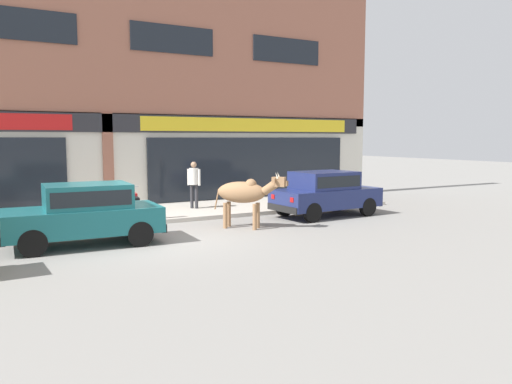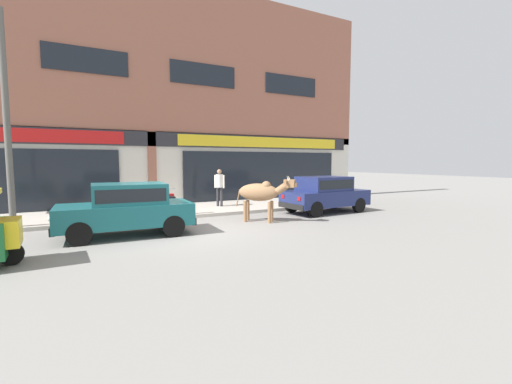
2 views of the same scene
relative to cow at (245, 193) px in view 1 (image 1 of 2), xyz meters
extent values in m
plane|color=gray|center=(-2.52, -0.40, -1.01)|extent=(90.00, 90.00, 0.00)
cube|color=#B7AFA3|center=(-2.52, 3.63, -0.94)|extent=(19.00, 3.66, 0.13)
cube|color=#9E604C|center=(-2.52, 5.73, 5.60)|extent=(23.00, 0.55, 7.11)
cube|color=silver|center=(-2.52, 5.73, 0.69)|extent=(23.00, 0.55, 3.40)
cube|color=#28282D|center=(-2.52, 5.42, 2.04)|extent=(22.08, 0.08, 0.64)
cube|color=#9E604C|center=(-2.52, 5.44, 0.69)|extent=(0.36, 0.12, 3.40)
cube|color=black|center=(3.23, 5.41, 0.34)|extent=(8.74, 0.10, 2.40)
cube|color=yellow|center=(3.23, 5.39, 2.04)|extent=(9.20, 0.05, 0.52)
cube|color=black|center=(-4.97, 5.43, 5.09)|extent=(3.13, 0.06, 1.00)
cube|color=black|center=(-0.08, 5.43, 5.09)|extent=(3.13, 0.06, 1.00)
cube|color=black|center=(4.81, 5.43, 5.09)|extent=(3.13, 0.06, 1.00)
ellipsoid|color=#936B47|center=(-0.07, 0.07, 0.01)|extent=(1.35, 1.37, 0.60)
sphere|color=#936B47|center=(0.13, -0.13, 0.24)|extent=(0.32, 0.32, 0.32)
cylinder|color=#936B47|center=(0.34, -0.14, -0.65)|extent=(0.12, 0.12, 0.72)
cylinder|color=#936B47|center=(0.13, -0.34, -0.65)|extent=(0.12, 0.12, 0.72)
cylinder|color=#936B47|center=(-0.27, 0.48, -0.65)|extent=(0.12, 0.12, 0.72)
cylinder|color=#936B47|center=(-0.47, 0.28, -0.65)|extent=(0.12, 0.12, 0.72)
cylinder|color=#936B47|center=(0.50, -0.52, 0.16)|extent=(0.50, 0.50, 0.43)
cube|color=#936B47|center=(0.68, -0.70, 0.33)|extent=(0.41, 0.41, 0.26)
cube|color=brown|center=(0.81, -0.83, 0.29)|extent=(0.21, 0.21, 0.14)
cone|color=beige|center=(0.73, -0.61, 0.51)|extent=(0.12, 0.12, 0.19)
cone|color=beige|center=(0.58, -0.75, 0.51)|extent=(0.12, 0.12, 0.19)
cube|color=#936B47|center=(0.74, -0.54, 0.39)|extent=(0.13, 0.13, 0.10)
cube|color=#936B47|center=(0.51, -0.76, 0.39)|extent=(0.13, 0.13, 0.10)
cylinder|color=#936B47|center=(-0.58, 0.60, -0.21)|extent=(0.14, 0.15, 0.60)
cylinder|color=black|center=(-5.54, -0.83, -0.71)|extent=(0.61, 0.20, 0.60)
cylinder|color=black|center=(-5.49, 0.61, -0.71)|extent=(0.61, 0.20, 0.60)
cylinder|color=black|center=(-3.24, -0.91, -0.71)|extent=(0.61, 0.20, 0.60)
cylinder|color=black|center=(-3.19, 0.53, -0.71)|extent=(0.61, 0.20, 0.60)
cube|color=#196066|center=(-4.36, -0.15, -0.41)|extent=(3.56, 1.73, 0.60)
cube|color=#196066|center=(-4.26, -0.15, 0.17)|extent=(1.95, 1.51, 0.56)
cube|color=black|center=(-4.26, -0.15, 0.17)|extent=(1.80, 1.52, 0.35)
cube|color=black|center=(-6.09, -0.09, -0.63)|extent=(0.18, 1.52, 0.20)
cube|color=black|center=(-2.64, -0.21, -0.63)|extent=(0.18, 1.52, 0.20)
sphere|color=silver|center=(-6.14, -0.56, -0.33)|extent=(0.14, 0.14, 0.14)
sphere|color=silver|center=(-6.11, 0.40, -0.33)|extent=(0.14, 0.14, 0.14)
cube|color=red|center=(-2.63, -0.71, -0.31)|extent=(0.04, 0.16, 0.14)
cube|color=red|center=(-2.59, 0.28, -0.31)|extent=(0.04, 0.16, 0.14)
cylinder|color=black|center=(4.45, 1.47, -0.71)|extent=(0.61, 0.22, 0.60)
cylinder|color=black|center=(4.54, 0.04, -0.71)|extent=(0.61, 0.22, 0.60)
cylinder|color=black|center=(2.15, 1.33, -0.71)|extent=(0.61, 0.22, 0.60)
cylinder|color=black|center=(2.24, -0.11, -0.71)|extent=(0.61, 0.22, 0.60)
cube|color=navy|center=(3.35, 0.68, -0.41)|extent=(3.59, 1.81, 0.60)
cube|color=navy|center=(3.25, 0.68, 0.17)|extent=(1.99, 1.56, 0.56)
cube|color=black|center=(3.25, 0.68, 0.17)|extent=(1.84, 1.57, 0.35)
cube|color=black|center=(5.07, 0.79, -0.63)|extent=(0.21, 1.52, 0.20)
cube|color=black|center=(1.62, 0.58, -0.63)|extent=(0.21, 1.52, 0.20)
sphere|color=silver|center=(5.07, 1.27, -0.33)|extent=(0.14, 0.14, 0.14)
sphere|color=silver|center=(5.13, 0.31, -0.33)|extent=(0.14, 0.14, 0.14)
cube|color=red|center=(1.56, 1.07, -0.31)|extent=(0.04, 0.16, 0.14)
cube|color=red|center=(1.62, 0.08, -0.31)|extent=(0.04, 0.16, 0.14)
cylinder|color=black|center=(-4.49, 3.45, -0.60)|extent=(0.13, 0.57, 0.56)
cylinder|color=black|center=(-4.42, 2.20, -0.60)|extent=(0.13, 0.57, 0.56)
cube|color=#B2B5BA|center=(-4.45, 2.81, -0.56)|extent=(0.22, 0.33, 0.24)
cube|color=maroon|center=(-4.46, 2.97, -0.30)|extent=(0.26, 0.41, 0.24)
cube|color=black|center=(-4.44, 2.57, -0.32)|extent=(0.25, 0.53, 0.12)
cylinder|color=#B2B5BA|center=(-4.49, 3.39, -0.30)|extent=(0.06, 0.27, 0.59)
cylinder|color=#B2B5BA|center=(-4.49, 3.43, -0.02)|extent=(0.52, 0.06, 0.03)
sphere|color=silver|center=(-4.49, 3.49, -0.14)|extent=(0.12, 0.12, 0.12)
cylinder|color=#B2B5BA|center=(-4.54, 2.44, -0.64)|extent=(0.09, 0.48, 0.06)
cylinder|color=black|center=(-3.58, 3.63, -0.60)|extent=(0.19, 0.57, 0.56)
cylinder|color=black|center=(-3.37, 2.40, -0.60)|extent=(0.19, 0.57, 0.56)
cube|color=#B2B5BA|center=(-3.47, 3.00, -0.56)|extent=(0.25, 0.35, 0.24)
cube|color=orange|center=(-3.50, 3.16, -0.30)|extent=(0.30, 0.43, 0.24)
cube|color=black|center=(-3.43, 2.76, -0.32)|extent=(0.30, 0.55, 0.12)
cylinder|color=#B2B5BA|center=(-3.57, 3.57, -0.30)|extent=(0.08, 0.27, 0.59)
cylinder|color=#B2B5BA|center=(-3.58, 3.61, -0.02)|extent=(0.52, 0.12, 0.03)
sphere|color=silver|center=(-3.59, 3.67, -0.14)|extent=(0.12, 0.12, 0.12)
cylinder|color=#B2B5BA|center=(-3.52, 2.62, -0.64)|extent=(0.14, 0.48, 0.06)
cylinder|color=black|center=(-2.29, 3.53, -0.60)|extent=(0.16, 0.57, 0.56)
cylinder|color=black|center=(-2.43, 2.29, -0.60)|extent=(0.16, 0.57, 0.56)
cube|color=#B2B5BA|center=(-2.36, 2.89, -0.56)|extent=(0.23, 0.34, 0.24)
cube|color=red|center=(-2.34, 3.05, -0.30)|extent=(0.28, 0.42, 0.24)
cube|color=black|center=(-2.38, 2.65, -0.32)|extent=(0.28, 0.54, 0.12)
cylinder|color=#B2B5BA|center=(-2.29, 3.47, -0.30)|extent=(0.07, 0.27, 0.59)
cylinder|color=#B2B5BA|center=(-2.29, 3.51, -0.02)|extent=(0.52, 0.09, 0.03)
sphere|color=silver|center=(-2.28, 3.57, -0.14)|extent=(0.12, 0.12, 0.12)
cylinder|color=#B2B5BA|center=(-2.51, 2.54, -0.64)|extent=(0.11, 0.48, 0.06)
cylinder|color=#2D2D33|center=(-0.02, 3.53, -0.47)|extent=(0.11, 0.11, 0.82)
cylinder|color=#2D2D33|center=(-0.13, 3.67, -0.47)|extent=(0.11, 0.11, 0.82)
cylinder|color=silver|center=(-0.07, 3.60, 0.22)|extent=(0.32, 0.32, 0.56)
cylinder|color=silver|center=(0.06, 3.44, 0.20)|extent=(0.08, 0.08, 0.56)
cylinder|color=silver|center=(-0.21, 3.77, 0.20)|extent=(0.08, 0.08, 0.56)
sphere|color=tan|center=(-0.07, 3.60, 0.62)|extent=(0.20, 0.20, 0.20)
camera|label=1|loc=(-6.43, -12.26, 1.52)|focal=35.00mm
camera|label=2|loc=(-5.58, -10.13, 1.06)|focal=24.00mm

